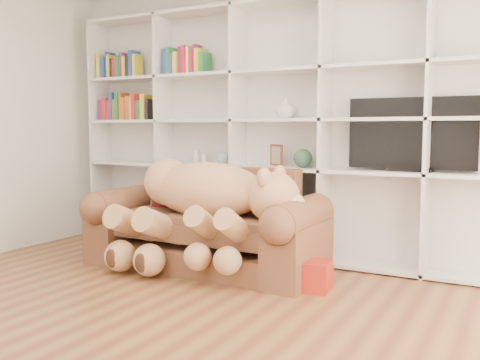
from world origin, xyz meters
The scene contains 14 objects.
floor centered at (0.00, 0.00, 0.00)m, with size 5.00×5.00×0.00m, color brown.
wall_back centered at (0.00, 2.50, 1.35)m, with size 5.00×0.02×2.70m, color white.
bookshelf centered at (-0.24, 2.36, 1.31)m, with size 4.43×0.35×2.40m.
sofa centered at (-0.43, 1.70, 0.33)m, with size 2.07×0.89×0.87m.
teddy_bear centered at (-0.36, 1.53, 0.61)m, with size 1.61×0.87×0.93m.
throw_pillow centered at (-0.86, 1.85, 0.65)m, with size 0.41×0.13×0.41m, color #631211.
gift_box centered at (0.63, 1.49, 0.11)m, with size 0.28×0.26×0.22m, color #AD2717.
tv centered at (1.18, 2.35, 1.17)m, with size 1.04×0.18×0.61m.
picture_frame centered at (-0.04, 2.30, 0.97)m, with size 0.16×0.03×0.20m, color #522D1C.
green_vase centered at (0.23, 2.30, 0.95)m, with size 0.17×0.17×0.17m, color #295138.
figurine_tall centered at (-0.93, 2.30, 0.93)m, with size 0.07×0.07×0.14m, color beige.
figurine_short centered at (-0.83, 2.30, 0.92)m, with size 0.06×0.06×0.11m, color beige.
snow_globe centered at (-0.62, 2.30, 0.93)m, with size 0.12×0.12×0.12m, color silver.
shelf_vase centered at (0.05, 2.30, 1.41)m, with size 0.18×0.18×0.19m, color beige.
Camera 1 is at (2.04, -2.25, 1.22)m, focal length 40.00 mm.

